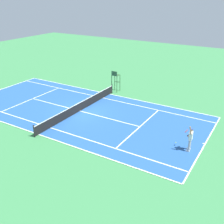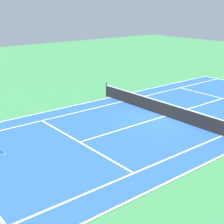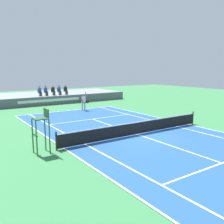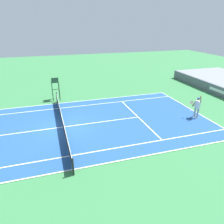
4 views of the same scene
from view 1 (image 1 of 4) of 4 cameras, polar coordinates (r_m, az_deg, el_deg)
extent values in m
plane|color=#387F47|center=(26.33, -6.72, 0.16)|extent=(80.00, 80.00, 0.00)
cube|color=#235193|center=(26.32, -6.72, 0.18)|extent=(10.98, 23.78, 0.02)
cube|color=white|center=(21.84, 19.07, -6.37)|extent=(10.98, 0.10, 0.01)
cube|color=white|center=(34.51, -22.65, 4.34)|extent=(10.98, 0.10, 0.01)
cube|color=white|center=(30.49, -0.44, 3.79)|extent=(0.10, 23.78, 0.01)
cube|color=white|center=(22.71, -15.17, -4.61)|extent=(0.10, 23.78, 0.01)
cube|color=white|center=(29.40, -1.86, 2.99)|extent=(0.10, 23.78, 0.01)
cube|color=white|center=(23.55, -12.80, -3.27)|extent=(0.10, 23.78, 0.01)
cube|color=white|center=(23.27, 5.92, -3.11)|extent=(8.22, 0.10, 0.01)
cube|color=white|center=(30.43, -16.35, 2.73)|extent=(8.22, 0.10, 0.01)
cube|color=white|center=(26.32, -6.72, 0.20)|extent=(0.10, 12.80, 0.01)
cube|color=white|center=(21.86, 18.81, -6.31)|extent=(0.10, 0.20, 0.01)
cube|color=white|center=(34.43, -22.55, 4.31)|extent=(0.10, 0.20, 0.01)
cylinder|color=black|center=(30.68, -0.01, 4.93)|extent=(0.10, 0.10, 1.07)
cylinder|color=black|center=(22.22, -16.13, -3.91)|extent=(0.10, 0.10, 1.07)
cube|color=black|center=(26.14, -6.77, 1.12)|extent=(11.78, 0.02, 0.84)
cube|color=white|center=(25.98, -6.81, 1.97)|extent=(11.78, 0.03, 0.06)
cylinder|color=#9E9EA3|center=(20.29, 15.95, -6.96)|extent=(0.15, 0.15, 0.92)
cylinder|color=#9E9EA3|center=(20.57, 16.12, -6.54)|extent=(0.15, 0.15, 0.92)
cube|color=white|center=(20.51, 15.65, -7.91)|extent=(0.15, 0.29, 0.10)
cube|color=white|center=(20.78, 15.83, -7.48)|extent=(0.15, 0.29, 0.10)
cube|color=white|center=(20.06, 16.28, -4.88)|extent=(0.42, 0.28, 0.60)
sphere|color=#A37556|center=(19.85, 16.44, -3.69)|extent=(0.22, 0.22, 0.22)
cylinder|color=#2D4CA8|center=(19.81, 16.47, -3.46)|extent=(0.21, 0.21, 0.06)
cylinder|color=#A37556|center=(19.58, 16.24, -3.77)|extent=(0.11, 0.22, 0.61)
cylinder|color=#A37556|center=(20.29, 16.15, -4.45)|extent=(0.12, 0.33, 0.56)
cylinder|color=black|center=(20.40, 15.80, -4.66)|extent=(0.05, 0.19, 0.25)
torus|color=red|center=(20.32, 15.40, -3.90)|extent=(0.32, 0.22, 0.26)
cylinder|color=silver|center=(20.32, 15.40, -3.90)|extent=(0.28, 0.18, 0.22)
sphere|color=#D1E533|center=(21.36, 13.33, -6.31)|extent=(0.07, 0.07, 0.07)
cylinder|color=#2D562D|center=(31.69, 0.58, 6.36)|extent=(0.07, 0.07, 1.90)
cylinder|color=#2D562D|center=(31.36, 1.69, 6.16)|extent=(0.07, 0.07, 1.90)
cylinder|color=#2D562D|center=(31.12, -0.08, 6.02)|extent=(0.07, 0.07, 1.90)
cylinder|color=#2D562D|center=(30.78, 1.04, 5.81)|extent=(0.07, 0.07, 1.90)
cube|color=#2D562D|center=(30.95, 0.82, 7.82)|extent=(0.70, 0.70, 0.06)
cube|color=#2D562D|center=(30.58, 0.48, 8.14)|extent=(0.06, 0.70, 0.48)
cube|color=#2D562D|center=(31.47, 1.10, 6.41)|extent=(0.10, 0.70, 0.04)
camera|label=2|loc=(31.99, 31.39, 13.87)|focal=52.05mm
camera|label=3|loc=(41.09, -12.28, 15.13)|focal=39.41mm
camera|label=4|loc=(16.47, -46.03, 6.30)|focal=34.35mm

